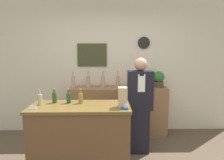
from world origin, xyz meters
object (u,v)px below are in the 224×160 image
Objects in this scene: potted_plant at (158,79)px; paper_bag at (122,97)px; shopkeeper at (139,106)px; tape_dispenser at (125,108)px.

paper_bag is at bearing -121.07° from potted_plant.
potted_plant is (0.47, 0.69, 0.35)m from shopkeeper.
shopkeeper is 17.59× the size of tape_dispenser.
tape_dispenser is at bearing -112.72° from shopkeeper.
shopkeeper is 0.79m from paper_bag.
potted_plant is at bearing 58.93° from paper_bag.
shopkeeper is 0.82m from tape_dispenser.
potted_plant reaches higher than tape_dispenser.
tape_dispenser is at bearing -74.22° from paper_bag.
shopkeeper is at bearing 67.28° from tape_dispenser.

